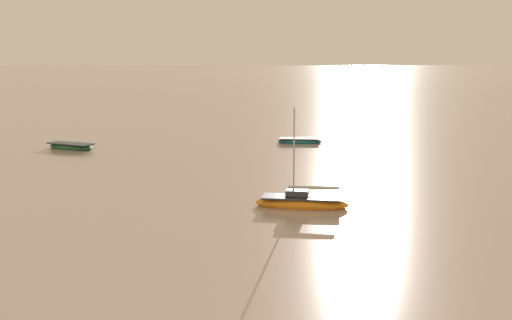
{
  "coord_description": "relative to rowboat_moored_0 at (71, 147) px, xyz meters",
  "views": [
    {
      "loc": [
        -2.76,
        6.52,
        8.95
      ],
      "look_at": [
        1.1,
        56.36,
        0.59
      ],
      "focal_mm": 46.16,
      "sensor_mm": 36.0,
      "label": 1
    }
  ],
  "objects": [
    {
      "name": "rowboat_moored_2",
      "position": [
        21.56,
        2.27,
        -0.02
      ],
      "size": [
        4.45,
        2.06,
        0.68
      ],
      "rotation": [
        0.0,
        0.0,
        6.14
      ],
      "color": "#197084",
      "rests_on": "ground"
    },
    {
      "name": "rowboat_moored_0",
      "position": [
        0.0,
        0.0,
        0.0
      ],
      "size": [
        4.92,
        3.78,
        0.75
      ],
      "rotation": [
        0.0,
        0.0,
        5.76
      ],
      "color": "#23602D",
      "rests_on": "ground"
    },
    {
      "name": "sailboat_moored_0",
      "position": [
        17.89,
        -24.12,
        0.06
      ],
      "size": [
        5.64,
        2.87,
        6.05
      ],
      "rotation": [
        0.0,
        0.0,
        2.91
      ],
      "color": "orange",
      "rests_on": "ground"
    }
  ]
}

